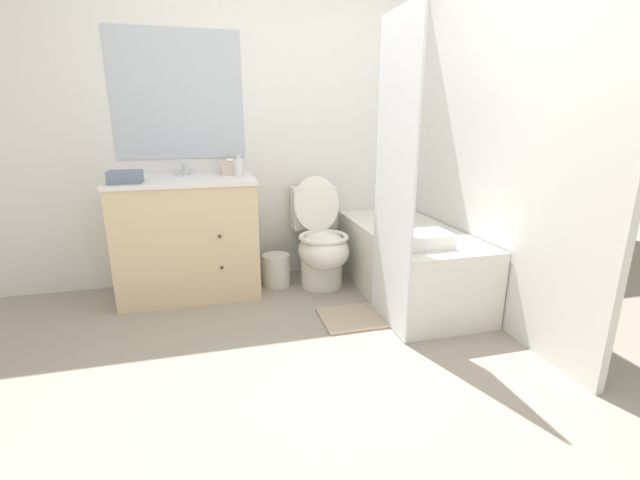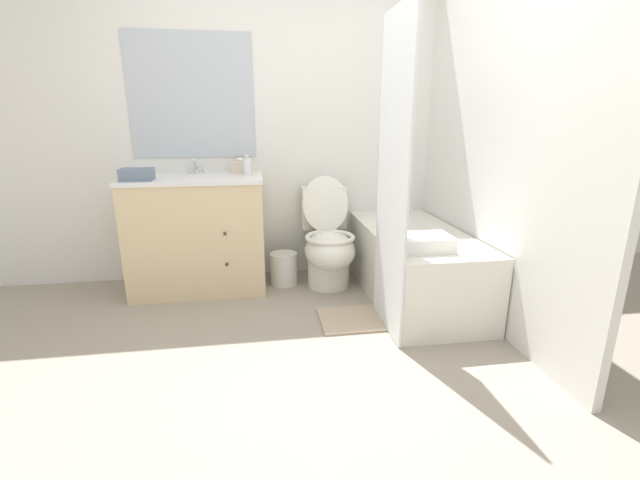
% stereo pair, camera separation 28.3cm
% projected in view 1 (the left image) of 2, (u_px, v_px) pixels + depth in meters
% --- Properties ---
extents(ground_plane, '(14.00, 14.00, 0.00)m').
position_uv_depth(ground_plane, '(328.00, 375.00, 2.27)').
color(ground_plane, gray).
extents(wall_back, '(8.00, 0.06, 2.50)m').
position_uv_depth(wall_back, '(273.00, 126.00, 3.45)').
color(wall_back, silver).
rests_on(wall_back, ground_plane).
extents(wall_right, '(0.05, 2.62, 2.50)m').
position_uv_depth(wall_right, '(470.00, 128.00, 2.98)').
color(wall_right, silver).
rests_on(wall_right, ground_plane).
extents(vanity_cabinet, '(1.02, 0.59, 0.89)m').
position_uv_depth(vanity_cabinet, '(188.00, 237.00, 3.22)').
color(vanity_cabinet, beige).
rests_on(vanity_cabinet, ground_plane).
extents(sink_faucet, '(0.14, 0.12, 0.12)m').
position_uv_depth(sink_faucet, '(184.00, 171.00, 3.27)').
color(sink_faucet, silver).
rests_on(sink_faucet, vanity_cabinet).
extents(toilet, '(0.40, 0.66, 0.87)m').
position_uv_depth(toilet, '(321.00, 244.00, 3.42)').
color(toilet, silver).
rests_on(toilet, ground_plane).
extents(bathtub, '(0.66, 1.42, 0.52)m').
position_uv_depth(bathtub, '(407.00, 261.00, 3.26)').
color(bathtub, silver).
rests_on(bathtub, ground_plane).
extents(shower_curtain, '(0.01, 0.55, 1.90)m').
position_uv_depth(shower_curtain, '(394.00, 180.00, 2.57)').
color(shower_curtain, white).
rests_on(shower_curtain, ground_plane).
extents(wastebasket, '(0.22, 0.22, 0.26)m').
position_uv_depth(wastebasket, '(276.00, 270.00, 3.46)').
color(wastebasket, silver).
rests_on(wastebasket, ground_plane).
extents(tissue_box, '(0.14, 0.11, 0.12)m').
position_uv_depth(tissue_box, '(230.00, 168.00, 3.32)').
color(tissue_box, beige).
rests_on(tissue_box, vanity_cabinet).
extents(soap_dispenser, '(0.06, 0.06, 0.16)m').
position_uv_depth(soap_dispenser, '(238.00, 167.00, 3.20)').
color(soap_dispenser, silver).
rests_on(soap_dispenser, vanity_cabinet).
extents(hand_towel_folded, '(0.21, 0.16, 0.08)m').
position_uv_depth(hand_towel_folded, '(125.00, 177.00, 2.87)').
color(hand_towel_folded, slate).
rests_on(hand_towel_folded, vanity_cabinet).
extents(bath_towel_folded, '(0.34, 0.24, 0.09)m').
position_uv_depth(bath_towel_folded, '(423.00, 240.00, 2.73)').
color(bath_towel_folded, white).
rests_on(bath_towel_folded, bathtub).
extents(bath_mat, '(0.48, 0.39, 0.02)m').
position_uv_depth(bath_mat, '(356.00, 317.00, 2.91)').
color(bath_mat, tan).
rests_on(bath_mat, ground_plane).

